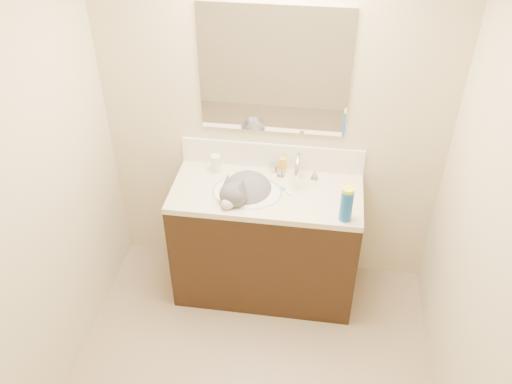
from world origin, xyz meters
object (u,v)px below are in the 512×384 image
(cat, at_px, (245,193))
(spray_can, at_px, (346,205))
(silver_jar, at_px, (274,168))
(amber_bottle, at_px, (282,165))
(basin, at_px, (247,201))
(faucet, at_px, (298,169))
(vanity_cabinet, at_px, (266,244))
(pill_bottle, at_px, (216,163))

(cat, xyz_separation_m, spray_can, (0.62, -0.18, 0.12))
(silver_jar, relative_size, spray_can, 0.28)
(silver_jar, height_order, amber_bottle, amber_bottle)
(basin, bearing_deg, amber_bottle, 51.26)
(silver_jar, bearing_deg, cat, -123.12)
(silver_jar, height_order, spray_can, spray_can)
(faucet, bearing_deg, cat, -152.86)
(spray_can, bearing_deg, cat, 163.56)
(cat, bearing_deg, vanity_cabinet, 31.17)
(vanity_cabinet, xyz_separation_m, faucet, (0.18, 0.14, 0.54))
(silver_jar, bearing_deg, amber_bottle, 2.27)
(cat, bearing_deg, spray_can, 4.52)
(pill_bottle, xyz_separation_m, amber_bottle, (0.43, 0.05, -0.00))
(cat, xyz_separation_m, silver_jar, (0.15, 0.24, 0.05))
(faucet, bearing_deg, amber_bottle, 144.09)
(basin, height_order, faucet, faucet)
(faucet, height_order, pill_bottle, faucet)
(vanity_cabinet, relative_size, pill_bottle, 10.14)
(basin, relative_size, amber_bottle, 4.06)
(vanity_cabinet, xyz_separation_m, spray_can, (0.49, -0.21, 0.55))
(silver_jar, distance_m, amber_bottle, 0.06)
(basin, bearing_deg, silver_jar, 60.09)
(basin, height_order, spray_can, spray_can)
(pill_bottle, relative_size, silver_jar, 2.14)
(basin, bearing_deg, cat, 159.00)
(vanity_cabinet, height_order, spray_can, spray_can)
(faucet, xyz_separation_m, amber_bottle, (-0.10, 0.08, -0.03))
(amber_bottle, distance_m, spray_can, 0.59)
(basin, xyz_separation_m, silver_jar, (0.14, 0.24, 0.10))
(vanity_cabinet, height_order, silver_jar, silver_jar)
(faucet, height_order, silver_jar, faucet)
(vanity_cabinet, bearing_deg, faucet, 37.29)
(basin, bearing_deg, faucet, 29.12)
(pill_bottle, bearing_deg, faucet, -3.25)
(silver_jar, xyz_separation_m, spray_can, (0.47, -0.42, 0.07))
(basin, bearing_deg, spray_can, -16.33)
(vanity_cabinet, distance_m, amber_bottle, 0.55)
(vanity_cabinet, relative_size, faucet, 4.29)
(amber_bottle, bearing_deg, basin, -128.74)
(amber_bottle, bearing_deg, cat, -131.48)
(silver_jar, bearing_deg, pill_bottle, -173.41)
(faucet, relative_size, spray_can, 1.39)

